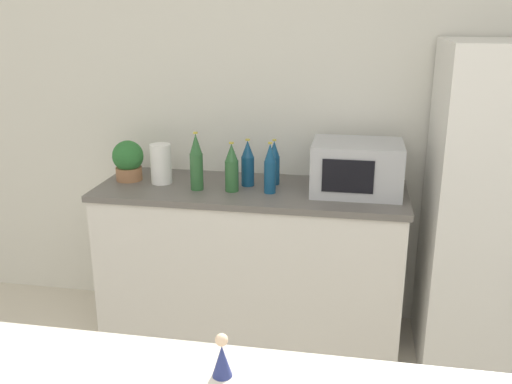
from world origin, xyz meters
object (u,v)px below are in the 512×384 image
at_px(back_bottle_0, 248,164).
at_px(wise_man_figurine_blue, 222,358).
at_px(back_bottle_1, 232,168).
at_px(microwave, 357,168).
at_px(potted_plant, 128,160).
at_px(back_bottle_3, 196,162).
at_px(back_bottle_4, 274,163).
at_px(paper_towel_roll, 161,164).
at_px(back_bottle_2, 270,169).

xyz_separation_m(back_bottle_0, wise_man_figurine_blue, (0.29, -1.86, 0.00)).
distance_m(back_bottle_1, wise_man_figurine_blue, 1.78).
bearing_deg(wise_man_figurine_blue, microwave, 80.41).
relative_size(potted_plant, microwave, 0.49).
bearing_deg(back_bottle_3, back_bottle_0, 25.11).
height_order(microwave, back_bottle_4, microwave).
height_order(back_bottle_3, wise_man_figurine_blue, back_bottle_3).
relative_size(back_bottle_1, back_bottle_3, 0.85).
distance_m(back_bottle_3, wise_man_figurine_blue, 1.82).
bearing_deg(back_bottle_0, back_bottle_1, -119.11).
xyz_separation_m(microwave, back_bottle_3, (-0.87, -0.10, 0.01)).
distance_m(microwave, back_bottle_0, 0.61).
distance_m(microwave, back_bottle_4, 0.47).
bearing_deg(wise_man_figurine_blue, back_bottle_4, 94.56).
bearing_deg(back_bottle_4, potted_plant, -175.53).
height_order(microwave, back_bottle_0, microwave).
height_order(potted_plant, back_bottle_1, back_bottle_1).
height_order(back_bottle_1, wise_man_figurine_blue, back_bottle_1).
relative_size(paper_towel_roll, wise_man_figurine_blue, 1.92).
height_order(back_bottle_0, back_bottle_1, back_bottle_1).
relative_size(potted_plant, back_bottle_0, 0.87).
relative_size(potted_plant, back_bottle_2, 0.83).
height_order(potted_plant, back_bottle_3, back_bottle_3).
height_order(potted_plant, microwave, microwave).
distance_m(back_bottle_2, back_bottle_3, 0.41).
bearing_deg(back_bottle_2, back_bottle_4, 90.50).
distance_m(paper_towel_roll, wise_man_figurine_blue, 1.98).
bearing_deg(back_bottle_3, back_bottle_1, 1.37).
height_order(paper_towel_roll, back_bottle_4, back_bottle_4).
distance_m(back_bottle_0, back_bottle_4, 0.15).
bearing_deg(back_bottle_0, back_bottle_3, -154.89).
distance_m(back_bottle_1, back_bottle_2, 0.21).
relative_size(back_bottle_1, wise_man_figurine_blue, 2.32).
distance_m(back_bottle_2, back_bottle_4, 0.16).
distance_m(back_bottle_0, back_bottle_1, 0.14).
bearing_deg(back_bottle_1, back_bottle_2, 1.55).
height_order(back_bottle_0, wise_man_figurine_blue, back_bottle_0).
relative_size(back_bottle_3, back_bottle_4, 1.24).
xyz_separation_m(microwave, back_bottle_2, (-0.46, -0.09, -0.01)).
distance_m(microwave, back_bottle_2, 0.47).
bearing_deg(paper_towel_roll, back_bottle_2, -6.42).
relative_size(microwave, back_bottle_4, 1.84).
distance_m(paper_towel_roll, back_bottle_2, 0.65).
xyz_separation_m(potted_plant, microwave, (1.31, -0.01, 0.02)).
bearing_deg(back_bottle_3, wise_man_figurine_blue, -72.16).
relative_size(microwave, back_bottle_2, 1.70).
bearing_deg(back_bottle_1, paper_towel_roll, 169.77).
height_order(paper_towel_roll, back_bottle_3, back_bottle_3).
xyz_separation_m(back_bottle_0, back_bottle_3, (-0.26, -0.12, 0.03)).
relative_size(paper_towel_roll, back_bottle_1, 0.83).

